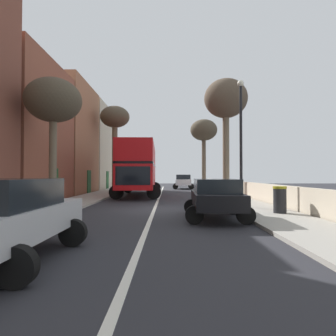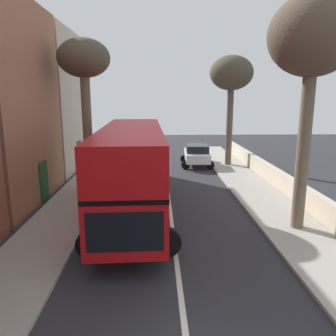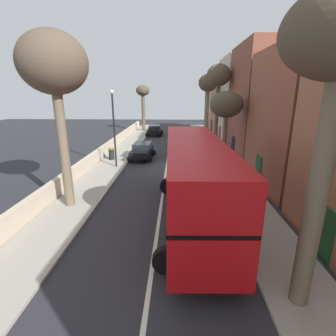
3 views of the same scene
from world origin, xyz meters
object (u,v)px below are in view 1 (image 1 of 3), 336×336
Objects in this scene: parked_car_silver_left_3 at (3,215)px; litter_bin_right at (280,199)px; parked_car_black_right_1 at (215,196)px; street_tree_right_1 at (226,101)px; parked_car_white_right_2 at (183,181)px; double_decker_bus at (139,167)px; street_tree_left_4 at (115,121)px; lamppost_right at (241,132)px; street_tree_left_6 at (53,102)px; street_tree_right_5 at (204,132)px.

parked_car_silver_left_3 is 10.12m from litter_bin_right.
street_tree_right_1 is at bearing 76.64° from parked_car_black_right_1.
parked_car_white_right_2 is at bearing 101.51° from street_tree_right_1.
street_tree_left_4 reaches higher than double_decker_bus.
parked_car_black_right_1 is at bearing -67.83° from street_tree_left_4.
lamppost_right is at bearing 52.29° from parked_car_silver_left_3.
parked_car_silver_left_3 is (-5.00, -29.24, -0.03)m from parked_car_white_right_2.
litter_bin_right is at bearing 39.52° from parked_car_silver_left_3.
double_decker_bus is 10.57m from street_tree_left_6.
street_tree_right_1 is at bearing 84.11° from lamppost_right.
street_tree_left_4 is at bearing 120.34° from double_decker_bus.
street_tree_right_1 is 12.07m from litter_bin_right.
double_decker_bus is 8.56m from street_tree_right_1.
street_tree_right_1 reaches higher than litter_bin_right.
double_decker_bus reaches higher than parked_car_silver_left_3.
street_tree_right_5 is (2.48, 23.66, 5.98)m from parked_car_black_right_1.
street_tree_left_6 is at bearing 169.48° from litter_bin_right.
street_tree_left_4 reaches higher than litter_bin_right.
parked_car_silver_left_3 is at bearing -104.35° from street_tree_right_5.
parked_car_white_right_2 is 0.96× the size of parked_car_silver_left_3.
street_tree_right_5 is 1.32× the size of street_tree_left_6.
street_tree_right_1 reaches higher than parked_car_silver_left_3.
street_tree_left_4 reaches higher than street_tree_right_5.
parked_car_black_right_1 is 23.68m from parked_car_white_right_2.
parked_car_white_right_2 is at bearing 95.04° from lamppost_right.
double_decker_bus is at bearing -120.75° from street_tree_right_5.
street_tree_left_4 is at bearing 112.17° from parked_car_black_right_1.
lamppost_right is (-0.68, -20.42, -3.07)m from street_tree_right_5.
double_decker_bus is 18.07m from parked_car_silver_left_3.
parked_car_silver_left_3 is 11.49m from lamppost_right.
street_tree_left_6 reaches higher than parked_car_silver_left_3.
street_tree_left_6 is (-0.29, -14.58, -1.83)m from street_tree_left_4.
street_tree_left_4 is 11.45m from street_tree_right_5.
street_tree_right_5 is 7.49× the size of litter_bin_right.
parked_car_black_right_1 is 19.71m from street_tree_left_4.
street_tree_left_4 is (-2.87, 4.91, 4.67)m from double_decker_bus.
parked_car_white_right_2 is 3.62× the size of litter_bin_right.
street_tree_left_6 reaches higher than double_decker_bus.
parked_car_white_right_2 is 29.66m from parked_car_silver_left_3.
parked_car_black_right_1 is at bearing 48.05° from parked_car_silver_left_3.
street_tree_right_1 is 1.08× the size of street_tree_right_5.
street_tree_right_1 is 12.74m from street_tree_right_5.
litter_bin_right is at bearing -88.83° from street_tree_right_1.
street_tree_right_1 reaches higher than double_decker_bus.
parked_car_silver_left_3 reaches higher than litter_bin_right.
street_tree_left_4 is at bearing 88.86° from street_tree_left_6.
street_tree_right_1 reaches higher than street_tree_left_4.
street_tree_right_1 is at bearing -12.52° from double_decker_bus.
street_tree_left_6 reaches higher than parked_car_black_right_1.
street_tree_left_6 is at bearing -140.63° from street_tree_right_1.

